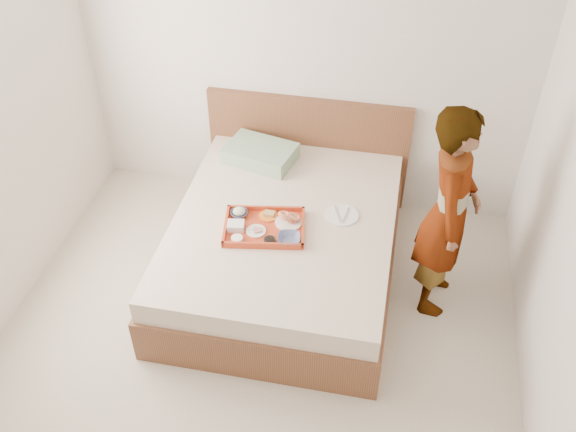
# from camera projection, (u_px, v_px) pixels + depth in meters

# --- Properties ---
(ground) EXTENTS (3.50, 4.00, 0.01)m
(ground) POSITION_uv_depth(u_px,v_px,m) (244.00, 378.00, 4.19)
(ground) COLOR beige
(ground) RESTS_ON ground
(wall_back) EXTENTS (3.50, 0.01, 2.60)m
(wall_back) POSITION_uv_depth(u_px,v_px,m) (303.00, 55.00, 4.84)
(wall_back) COLOR silver
(wall_back) RESTS_ON ground
(bed) EXTENTS (1.65, 2.00, 0.53)m
(bed) POSITION_uv_depth(u_px,v_px,m) (284.00, 246.00, 4.76)
(bed) COLOR brown
(bed) RESTS_ON ground
(headboard) EXTENTS (1.65, 0.06, 0.95)m
(headboard) POSITION_uv_depth(u_px,v_px,m) (308.00, 149.00, 5.35)
(headboard) COLOR brown
(headboard) RESTS_ON ground
(pillow) EXTENTS (0.59, 0.47, 0.13)m
(pillow) POSITION_uv_depth(u_px,v_px,m) (260.00, 153.00, 5.10)
(pillow) COLOR #94B991
(pillow) RESTS_ON bed
(tray) EXTENTS (0.61, 0.49, 0.05)m
(tray) POSITION_uv_depth(u_px,v_px,m) (264.00, 227.00, 4.49)
(tray) COLOR red
(tray) RESTS_ON bed
(prawn_plate) EXTENTS (0.22, 0.22, 0.01)m
(prawn_plate) POSITION_uv_depth(u_px,v_px,m) (289.00, 222.00, 4.53)
(prawn_plate) COLOR white
(prawn_plate) RESTS_ON tray
(navy_bowl_big) EXTENTS (0.18, 0.18, 0.04)m
(navy_bowl_big) POSITION_uv_depth(u_px,v_px,m) (289.00, 239.00, 4.38)
(navy_bowl_big) COLOR #1C254C
(navy_bowl_big) RESTS_ON tray
(sauce_dish) EXTENTS (0.09, 0.09, 0.03)m
(sauce_dish) POSITION_uv_depth(u_px,v_px,m) (270.00, 241.00, 4.37)
(sauce_dish) COLOR black
(sauce_dish) RESTS_ON tray
(meat_plate) EXTENTS (0.16, 0.16, 0.01)m
(meat_plate) POSITION_uv_depth(u_px,v_px,m) (256.00, 231.00, 4.46)
(meat_plate) COLOR white
(meat_plate) RESTS_ON tray
(bread_plate) EXTENTS (0.16, 0.16, 0.01)m
(bread_plate) POSITION_uv_depth(u_px,v_px,m) (268.00, 216.00, 4.58)
(bread_plate) COLOR orange
(bread_plate) RESTS_ON tray
(salad_bowl) EXTENTS (0.14, 0.14, 0.04)m
(salad_bowl) POSITION_uv_depth(u_px,v_px,m) (239.00, 214.00, 4.58)
(salad_bowl) COLOR #1C254C
(salad_bowl) RESTS_ON tray
(plastic_tub) EXTENTS (0.13, 0.11, 0.05)m
(plastic_tub) POSITION_uv_depth(u_px,v_px,m) (236.00, 226.00, 4.47)
(plastic_tub) COLOR silver
(plastic_tub) RESTS_ON tray
(cheese_round) EXTENTS (0.09, 0.09, 0.03)m
(cheese_round) POSITION_uv_depth(u_px,v_px,m) (237.00, 239.00, 4.38)
(cheese_round) COLOR white
(cheese_round) RESTS_ON tray
(dinner_plate) EXTENTS (0.26, 0.26, 0.01)m
(dinner_plate) POSITION_uv_depth(u_px,v_px,m) (342.00, 215.00, 4.61)
(dinner_plate) COLOR white
(dinner_plate) RESTS_ON bed
(person) EXTENTS (0.42, 0.60, 1.58)m
(person) POSITION_uv_depth(u_px,v_px,m) (449.00, 213.00, 4.23)
(person) COLOR beige
(person) RESTS_ON ground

